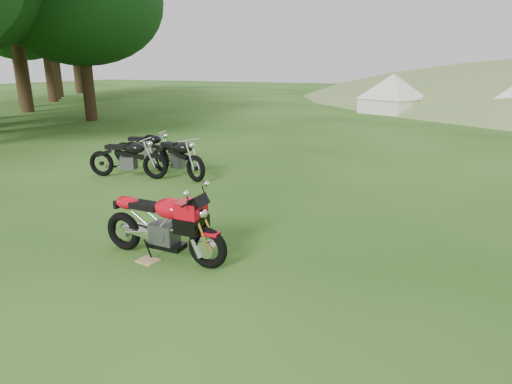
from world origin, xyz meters
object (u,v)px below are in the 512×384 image
at_px(sport_motorcycle, 162,220).
at_px(vintage_moto_c, 147,147).
at_px(vintage_moto_a, 127,157).
at_px(plywood_board, 148,261).
at_px(vintage_moto_d, 177,156).
at_px(tent_left, 392,92).

bearing_deg(sport_motorcycle, vintage_moto_c, 130.72).
bearing_deg(vintage_moto_a, plywood_board, -59.85).
height_order(vintage_moto_a, vintage_moto_d, vintage_moto_d).
relative_size(vintage_moto_d, tent_left, 0.73).
xyz_separation_m(vintage_moto_a, tent_left, (3.33, 17.96, 0.66)).
bearing_deg(vintage_moto_c, plywood_board, -69.04).
xyz_separation_m(plywood_board, vintage_moto_a, (-3.50, 3.51, 0.51)).
height_order(plywood_board, vintage_moto_d, vintage_moto_d).
bearing_deg(vintage_moto_d, vintage_moto_c, 171.48).
xyz_separation_m(vintage_moto_a, vintage_moto_c, (-0.60, 1.42, -0.04)).
relative_size(vintage_moto_a, tent_left, 0.73).
xyz_separation_m(plywood_board, vintage_moto_d, (-2.46, 4.11, 0.51)).
xyz_separation_m(vintage_moto_a, vintage_moto_d, (1.03, 0.60, 0.00)).
relative_size(sport_motorcycle, vintage_moto_d, 0.97).
height_order(vintage_moto_a, vintage_moto_c, vintage_moto_a).
bearing_deg(sport_motorcycle, plywood_board, -126.87).
bearing_deg(tent_left, vintage_moto_a, -75.78).
bearing_deg(sport_motorcycle, vintage_moto_a, 136.57).
bearing_deg(tent_left, vintage_moto_d, -72.82).
xyz_separation_m(sport_motorcycle, vintage_moto_c, (-4.24, 4.74, -0.10)).
bearing_deg(vintage_moto_d, plywood_board, -40.99).
xyz_separation_m(vintage_moto_d, tent_left, (2.30, 17.35, 0.65)).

